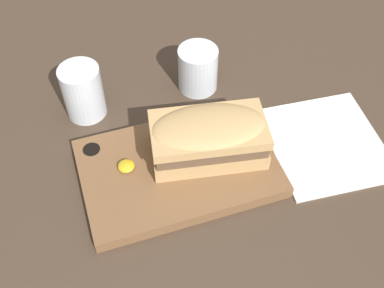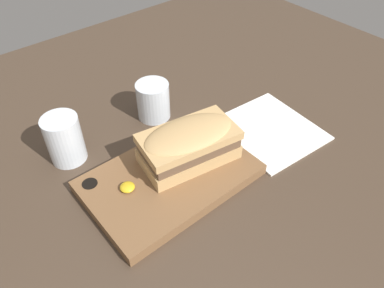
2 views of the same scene
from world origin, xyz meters
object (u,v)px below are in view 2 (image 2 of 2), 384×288
Objects in this scene: sandwich at (189,143)px; napkin at (269,130)px; water_glass at (65,142)px; serving_board at (169,178)px; wine_glass at (153,101)px.

napkin is (19.84, -2.81, -5.92)cm from sandwich.
water_glass is at bearing 134.12° from sandwich.
serving_board is 1.43× the size of napkin.
sandwich is at bearing -45.88° from water_glass.
sandwich reaches higher than serving_board.
water_glass reaches higher than sandwich.
napkin is at bearing -4.83° from serving_board.
sandwich is 23.68cm from water_glass.
serving_board reaches higher than napkin.
sandwich is 2.30× the size of wine_glass.
napkin is at bearing -51.59° from wine_glass.
wine_glass is at bearing 0.31° from water_glass.
water_glass is 20.52cm from wine_glass.
serving_board is 20.23cm from wine_glass.
serving_board is 3.12× the size of water_glass.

